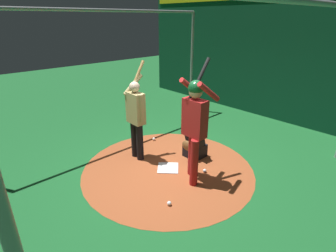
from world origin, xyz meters
TOP-DOWN VIEW (x-y plane):
  - ground_plane at (0.00, 0.00)m, footprint 26.43×26.43m
  - dirt_circle at (0.00, 0.00)m, footprint 3.48×3.48m
  - home_plate at (0.00, 0.00)m, footprint 0.59×0.59m
  - batter at (-0.10, 0.59)m, footprint 0.68×0.49m
  - catcher at (-0.75, 0.03)m, footprint 0.58×0.40m
  - visitor at (0.17, -0.80)m, footprint 0.55×0.50m
  - back_wall at (-4.40, 0.00)m, footprint 0.22×10.43m
  - cage_frame at (0.00, 0.00)m, footprint 6.22×4.51m
  - baseball_0 at (-0.43, 0.62)m, footprint 0.07×0.07m
  - baseball_1 at (-0.64, -1.21)m, footprint 0.07×0.07m
  - baseball_2 at (0.77, 0.86)m, footprint 0.07×0.07m

SIDE VIEW (x-z plane):
  - ground_plane at x=0.00m, z-range 0.00..0.00m
  - dirt_circle at x=0.00m, z-range 0.00..0.01m
  - home_plate at x=0.00m, z-range 0.01..0.02m
  - baseball_0 at x=-0.43m, z-range 0.01..0.08m
  - baseball_1 at x=-0.64m, z-range 0.01..0.08m
  - baseball_2 at x=0.77m, z-range 0.01..0.08m
  - catcher at x=-0.75m, z-range -0.10..0.85m
  - visitor at x=0.17m, z-range -0.04..2.03m
  - batter at x=-0.10m, z-range 0.07..2.31m
  - back_wall at x=-4.40m, z-range 0.01..3.64m
  - cage_frame at x=0.00m, z-range 0.64..3.71m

